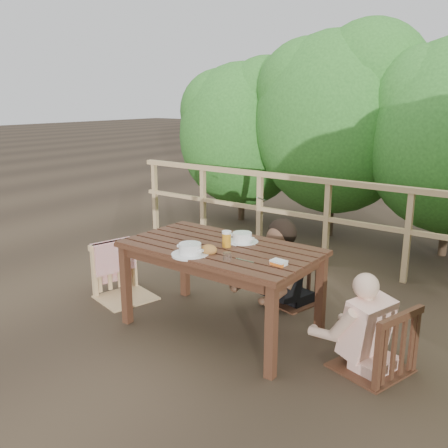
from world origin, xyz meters
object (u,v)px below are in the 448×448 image
Objects in this scene: table at (220,289)px; bread_roll at (209,250)px; chair_far at (292,256)px; soup_far at (242,238)px; woman at (294,237)px; chair_left at (123,249)px; beer_glass at (227,240)px; diner_right at (380,296)px; butter_tub at (279,264)px; chair_right at (375,307)px; soup_near at (190,249)px; tumbler at (227,258)px.

bread_roll reaches higher than table.
soup_far is at bearing -87.09° from chair_far.
woman is 9.46× the size of bread_roll.
chair_left is 1.21m from beer_glass.
chair_left is at bearing -178.24° from table.
diner_right reaches higher than soup_far.
diner_right is 10.09× the size of butter_tub.
diner_right is (1.07, -0.71, 0.12)m from chair_far.
chair_left is at bearing -69.02° from chair_right.
chair_left is at bearing 165.70° from soup_near.
soup_near is at bearing -110.76° from beer_glass.
table is 11.56× the size of bread_roll.
diner_right is (1.26, 0.14, 0.21)m from table.
table is at bearing 90.91° from woman.
butter_tub is (1.73, -0.09, 0.24)m from chair_left.
woman reaches higher than soup_far.
table is 1.22× the size of woman.
butter_tub is at bearing -13.05° from beer_glass.
soup_far is 3.57× the size of tumbler.
beer_glass is 1.91× the size of tumbler.
bread_roll is 0.94× the size of beer_glass.
diner_right reaches higher than table.
beer_glass reaches higher than bread_roll.
chair_far is 0.79× the size of diner_right.
chair_left reaches higher than tumbler.
soup_near is 0.15m from bread_roll.
table is at bearing -74.50° from chair_left.
tumbler is (0.32, 0.04, -0.01)m from soup_near.
soup_near is (-0.25, -1.16, 0.32)m from chair_far.
chair_right is at bearing -20.65° from chair_far.
chair_right is 1.22m from beer_glass.
woman reaches higher than chair_far.
butter_tub is at bearing -53.25° from chair_far.
diner_right is at bearing 15.82° from bread_roll.
woman is at bearing 79.68° from soup_far.
chair_left is 1.20m from bread_roll.
woman is 0.69m from soup_far.
table is 1.56× the size of chair_left.
butter_tub is at bearing 129.06° from diner_right.
woman is 4.75× the size of soup_far.
soup_far is 0.20m from beer_glass.
table is at bearing 113.17° from diner_right.
woman is at bearing 77.37° from table.
beer_glass is (-0.14, -0.87, 0.15)m from woman.
chair_left is 1.24m from soup_far.
chair_left is at bearing -132.47° from chair_far.
chair_left reaches higher than chair_right.
butter_tub is (-0.62, -0.27, 0.26)m from chair_right.
diner_right is at bearing -71.96° from chair_left.
soup_far is at bearing 86.01° from bread_roll.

